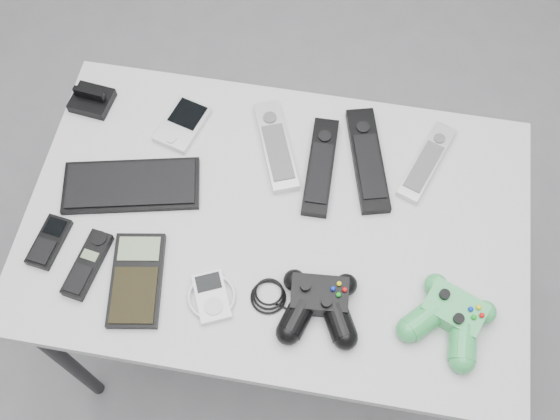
% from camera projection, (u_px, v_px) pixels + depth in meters
% --- Properties ---
extents(floor, '(3.50, 3.50, 0.00)m').
position_uv_depth(floor, '(276.00, 334.00, 1.96)').
color(floor, slate).
rests_on(floor, ground).
extents(desk, '(1.04, 0.67, 0.70)m').
position_uv_depth(desk, '(276.00, 232.00, 1.41)').
color(desk, '#A8A8AA').
rests_on(desk, floor).
extents(pda_keyboard, '(0.31, 0.18, 0.02)m').
position_uv_depth(pda_keyboard, '(131.00, 185.00, 1.38)').
color(pda_keyboard, black).
rests_on(pda_keyboard, desk).
extents(dock_bracket, '(0.10, 0.09, 0.05)m').
position_uv_depth(dock_bracket, '(91.00, 97.00, 1.47)').
color(dock_bracket, black).
rests_on(dock_bracket, desk).
extents(pda, '(0.11, 0.14, 0.02)m').
position_uv_depth(pda, '(182.00, 124.00, 1.45)').
color(pda, silver).
rests_on(pda, desk).
extents(remote_silver_a, '(0.14, 0.23, 0.02)m').
position_uv_depth(remote_silver_a, '(276.00, 145.00, 1.43)').
color(remote_silver_a, silver).
rests_on(remote_silver_a, desk).
extents(remote_black_a, '(0.06, 0.24, 0.02)m').
position_uv_depth(remote_black_a, '(321.00, 166.00, 1.40)').
color(remote_black_a, black).
rests_on(remote_black_a, desk).
extents(remote_black_b, '(0.12, 0.26, 0.02)m').
position_uv_depth(remote_black_b, '(368.00, 159.00, 1.41)').
color(remote_black_b, black).
rests_on(remote_black_b, desk).
extents(remote_silver_b, '(0.12, 0.21, 0.02)m').
position_uv_depth(remote_silver_b, '(427.00, 162.00, 1.41)').
color(remote_silver_b, silver).
rests_on(remote_silver_b, desk).
extents(mobile_phone, '(0.07, 0.12, 0.02)m').
position_uv_depth(mobile_phone, '(49.00, 242.00, 1.33)').
color(mobile_phone, black).
rests_on(mobile_phone, desk).
extents(cordless_handset, '(0.07, 0.15, 0.02)m').
position_uv_depth(cordless_handset, '(87.00, 264.00, 1.30)').
color(cordless_handset, black).
rests_on(cordless_handset, desk).
extents(calculator, '(0.13, 0.21, 0.02)m').
position_uv_depth(calculator, '(136.00, 280.00, 1.29)').
color(calculator, black).
rests_on(calculator, desk).
extents(mp3_player, '(0.13, 0.13, 0.02)m').
position_uv_depth(mp3_player, '(212.00, 297.00, 1.27)').
color(mp3_player, silver).
rests_on(mp3_player, desk).
extents(controller_black, '(0.28, 0.19, 0.05)m').
position_uv_depth(controller_black, '(319.00, 303.00, 1.25)').
color(controller_black, black).
rests_on(controller_black, desk).
extents(controller_green, '(0.21, 0.22, 0.05)m').
position_uv_depth(controller_green, '(450.00, 317.00, 1.24)').
color(controller_green, '#24853D').
rests_on(controller_green, desk).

